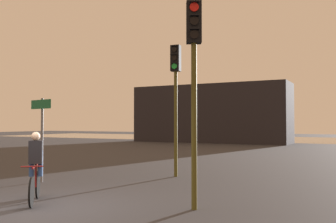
{
  "coord_description": "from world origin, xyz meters",
  "views": [
    {
      "loc": [
        6.12,
        -5.7,
        1.83
      ],
      "look_at": [
        0.5,
        5.0,
        2.2
      ],
      "focal_mm": 40.0,
      "sensor_mm": 36.0,
      "label": 1
    }
  ],
  "objects_px": {
    "traffic_light_near_right": "(194,64)",
    "cyclist": "(35,166)",
    "distant_building": "(210,114)",
    "direction_sign_post": "(42,127)",
    "traffic_light_center": "(176,85)"
  },
  "relations": [
    {
      "from": "traffic_light_near_right",
      "to": "cyclist",
      "type": "relative_size",
      "value": 2.74
    },
    {
      "from": "distant_building",
      "to": "direction_sign_post",
      "type": "height_order",
      "value": "distant_building"
    },
    {
      "from": "traffic_light_center",
      "to": "direction_sign_post",
      "type": "xyz_separation_m",
      "value": [
        -3.16,
        -3.0,
        -1.43
      ]
    },
    {
      "from": "distant_building",
      "to": "cyclist",
      "type": "bearing_deg",
      "value": -77.11
    },
    {
      "from": "traffic_light_near_right",
      "to": "direction_sign_post",
      "type": "height_order",
      "value": "traffic_light_near_right"
    },
    {
      "from": "direction_sign_post",
      "to": "cyclist",
      "type": "xyz_separation_m",
      "value": [
        2.12,
        -2.19,
        -0.88
      ]
    },
    {
      "from": "distant_building",
      "to": "cyclist",
      "type": "relative_size",
      "value": 9.08
    },
    {
      "from": "traffic_light_center",
      "to": "cyclist",
      "type": "bearing_deg",
      "value": 72.6
    },
    {
      "from": "direction_sign_post",
      "to": "distant_building",
      "type": "bearing_deg",
      "value": -67.42
    },
    {
      "from": "traffic_light_near_right",
      "to": "traffic_light_center",
      "type": "xyz_separation_m",
      "value": [
        -2.52,
        4.17,
        0.05
      ]
    },
    {
      "from": "direction_sign_post",
      "to": "cyclist",
      "type": "relative_size",
      "value": 1.6
    },
    {
      "from": "traffic_light_near_right",
      "to": "traffic_light_center",
      "type": "distance_m",
      "value": 4.87
    },
    {
      "from": "distant_building",
      "to": "direction_sign_post",
      "type": "xyz_separation_m",
      "value": [
        4.08,
        -24.91,
        -1.01
      ]
    },
    {
      "from": "traffic_light_near_right",
      "to": "direction_sign_post",
      "type": "distance_m",
      "value": 5.96
    },
    {
      "from": "distant_building",
      "to": "direction_sign_post",
      "type": "distance_m",
      "value": 25.27
    }
  ]
}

